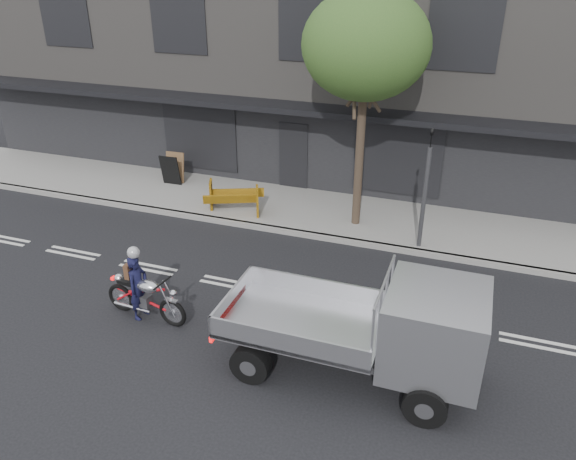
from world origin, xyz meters
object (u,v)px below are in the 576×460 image
(traffic_light_pole, at_px, (424,196))
(rider, at_px, (138,287))
(construction_barrier, at_px, (231,200))
(street_tree, at_px, (366,46))
(flatbed_ute, at_px, (408,329))
(motorcycle, at_px, (145,296))
(sandwich_board, at_px, (170,170))

(traffic_light_pole, distance_m, rider, 7.71)
(rider, xyz_separation_m, construction_barrier, (-0.24, 5.44, -0.15))
(street_tree, distance_m, flatbed_ute, 7.92)
(construction_barrier, bearing_deg, street_tree, 10.35)
(traffic_light_pole, relative_size, flatbed_ute, 0.71)
(rider, bearing_deg, construction_barrier, 8.14)
(traffic_light_pole, bearing_deg, motorcycle, -135.64)
(motorcycle, xyz_separation_m, rider, (-0.15, 0.00, 0.20))
(street_tree, relative_size, flatbed_ute, 1.37)
(motorcycle, bearing_deg, construction_barrier, 99.72)
(rider, bearing_deg, flatbed_ute, -86.93)
(traffic_light_pole, relative_size, motorcycle, 1.64)
(traffic_light_pole, distance_m, sandwich_board, 8.98)
(motorcycle, height_order, construction_barrier, construction_barrier)
(traffic_light_pole, xyz_separation_m, flatbed_ute, (0.45, -5.54, -0.35))
(sandwich_board, bearing_deg, motorcycle, -66.19)
(traffic_light_pole, relative_size, sandwich_board, 3.27)
(flatbed_ute, bearing_deg, rider, 177.55)
(street_tree, relative_size, construction_barrier, 4.00)
(rider, distance_m, sandwich_board, 7.66)
(rider, xyz_separation_m, flatbed_ute, (6.00, -0.26, 0.53))
(rider, distance_m, construction_barrier, 5.45)
(rider, relative_size, sandwich_board, 1.44)
(flatbed_ute, distance_m, construction_barrier, 8.48)
(street_tree, distance_m, construction_barrier, 6.04)
(construction_barrier, bearing_deg, motorcycle, -85.87)
(construction_barrier, height_order, sandwich_board, sandwich_board)
(traffic_light_pole, height_order, construction_barrier, traffic_light_pole)
(rider, bearing_deg, street_tree, -24.48)
(street_tree, distance_m, motorcycle, 8.45)
(construction_barrier, bearing_deg, flatbed_ute, -42.43)
(sandwich_board, bearing_deg, street_tree, -8.95)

